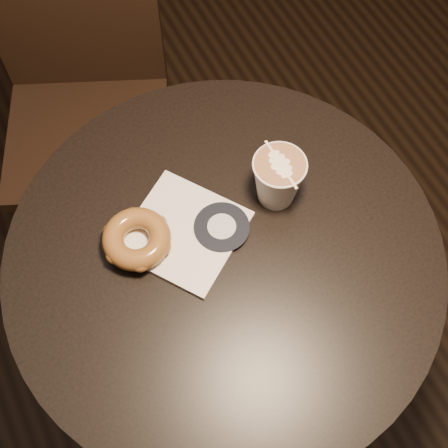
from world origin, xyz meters
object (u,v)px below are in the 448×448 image
object	(u,v)px
chair	(81,79)
doughnut	(137,239)
latte_cup	(278,180)
cafe_table	(224,298)
pastry_bag	(184,232)

from	to	relation	value
chair	doughnut	size ratio (longest dim) A/B	8.81
doughnut	latte_cup	bearing A→B (deg)	-4.05
chair	latte_cup	bearing A→B (deg)	-49.34
cafe_table	doughnut	bearing A→B (deg)	147.82
pastry_bag	doughnut	world-z (taller)	doughnut
chair	pastry_bag	xyz separation A→B (m)	(0.01, -0.57, 0.22)
pastry_bag	cafe_table	bearing A→B (deg)	-90.09
doughnut	latte_cup	xyz separation A→B (m)	(0.24, -0.02, 0.02)
chair	latte_cup	size ratio (longest dim) A/B	9.99
cafe_table	latte_cup	bearing A→B (deg)	24.23
latte_cup	doughnut	bearing A→B (deg)	175.95
chair	latte_cup	xyz separation A→B (m)	(0.17, -0.57, 0.27)
cafe_table	doughnut	world-z (taller)	doughnut
chair	latte_cup	distance (m)	0.65
pastry_bag	latte_cup	distance (m)	0.17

